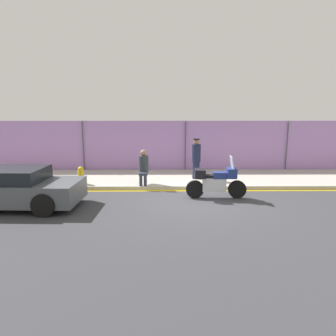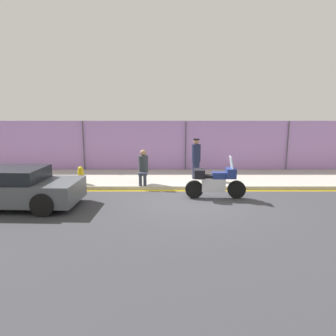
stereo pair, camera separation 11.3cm
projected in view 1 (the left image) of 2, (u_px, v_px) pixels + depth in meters
The scene contains 9 objects.
ground_plane at pixel (194, 200), 10.35m from camera, with size 120.00×120.00×0.00m, color #38383D.
sidewalk at pixel (188, 178), 13.31m from camera, with size 37.44×3.45×0.14m.
curb_paint_stripe at pixel (191, 191), 11.54m from camera, with size 37.44×0.18×0.01m.
storefront_fence at pixel (185, 147), 14.87m from camera, with size 35.56×0.17×2.56m.
motorcycle at pixel (216, 181), 10.47m from camera, with size 2.12×0.52×1.49m.
officer_standing at pixel (196, 158), 12.83m from camera, with size 0.38×0.38×1.73m.
person_seated_on_curb at pixel (144, 165), 11.92m from camera, with size 0.39×0.70×1.37m.
parked_car_right_down_street at pixel (14, 188), 9.46m from camera, with size 4.13×2.00×1.27m.
fire_hydrant at pixel (81, 175), 11.99m from camera, with size 0.24×0.30×0.70m.
Camera 1 is at (-0.98, -9.95, 3.02)m, focal length 32.00 mm.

